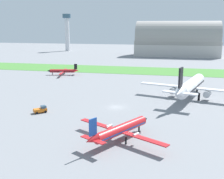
% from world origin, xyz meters
% --- Properties ---
extents(ground_plane, '(600.00, 600.00, 0.00)m').
position_xyz_m(ground_plane, '(0.00, 0.00, 0.00)').
color(ground_plane, gray).
extents(grass_taxiway_strip, '(360.00, 28.00, 0.08)m').
position_xyz_m(grass_taxiway_strip, '(0.00, 74.37, 0.04)').
color(grass_taxiway_strip, '#478438').
rests_on(grass_taxiway_strip, ground_plane).
extents(airplane_midfield_jet, '(34.65, 34.26, 12.47)m').
position_xyz_m(airplane_midfield_jet, '(22.41, 15.67, 4.49)').
color(airplane_midfield_jet, white).
rests_on(airplane_midfield_jet, ground_plane).
extents(airplane_taxiing_turboprop, '(15.87, 18.42, 5.59)m').
position_xyz_m(airplane_taxiing_turboprop, '(-38.27, 51.46, 2.04)').
color(airplane_taxiing_turboprop, red).
rests_on(airplane_taxiing_turboprop, ground_plane).
extents(airplane_foreground_turboprop, '(21.23, 18.49, 7.03)m').
position_xyz_m(airplane_foreground_turboprop, '(6.16, -24.98, 2.57)').
color(airplane_foreground_turboprop, red).
rests_on(airplane_foreground_turboprop, ground_plane).
extents(pushback_tug_near_gate, '(3.84, 3.80, 1.95)m').
position_xyz_m(pushback_tug_near_gate, '(-19.79, -10.16, 0.91)').
color(pushback_tug_near_gate, orange).
rests_on(pushback_tug_near_gate, ground_plane).
extents(hangar_distant, '(67.44, 26.69, 28.34)m').
position_xyz_m(hangar_distant, '(17.54, 159.45, 12.35)').
color(hangar_distant, '#BCB7B2').
rests_on(hangar_distant, ground_plane).
extents(control_tower, '(8.00, 8.00, 35.93)m').
position_xyz_m(control_tower, '(-88.97, 187.32, 21.23)').
color(control_tower, silver).
rests_on(control_tower, ground_plane).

